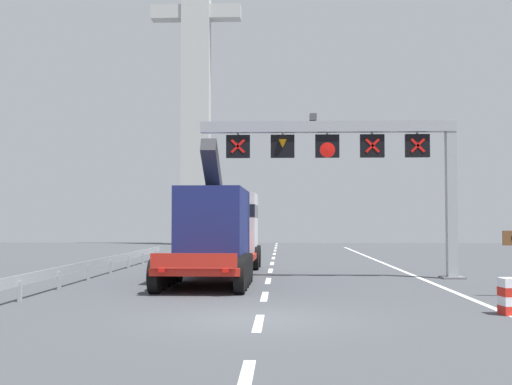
% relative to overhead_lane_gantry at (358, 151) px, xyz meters
% --- Properties ---
extents(ground, '(112.00, 112.00, 0.00)m').
position_rel_overhead_lane_gantry_xyz_m(ground, '(-3.74, -11.40, -5.14)').
color(ground, '#424449').
extents(lane_markings, '(0.20, 61.25, 0.01)m').
position_rel_overhead_lane_gantry_xyz_m(lane_markings, '(-3.63, 11.93, -5.13)').
color(lane_markings, silver).
rests_on(lane_markings, ground).
extents(edge_line_right, '(0.20, 63.00, 0.01)m').
position_rel_overhead_lane_gantry_xyz_m(edge_line_right, '(2.46, 0.60, -5.13)').
color(edge_line_right, silver).
rests_on(edge_line_right, ground).
extents(overhead_lane_gantry, '(10.60, 0.90, 6.68)m').
position_rel_overhead_lane_gantry_xyz_m(overhead_lane_gantry, '(0.00, 0.00, 0.00)').
color(overhead_lane_gantry, '#9EA0A5').
rests_on(overhead_lane_gantry, ground).
extents(heavy_haul_truck_red, '(3.13, 14.09, 5.30)m').
position_rel_overhead_lane_gantry_xyz_m(heavy_haul_truck_red, '(-5.69, 1.30, -3.15)').
color(heavy_haul_truck_red, red).
rests_on(heavy_haul_truck_red, ground).
extents(guardrail_left, '(0.13, 26.92, 0.76)m').
position_rel_overhead_lane_gantry_xyz_m(guardrail_left, '(-10.61, 0.07, -4.58)').
color(guardrail_left, '#999EA3').
rests_on(guardrail_left, ground).
extents(bridge_pylon_distant, '(9.00, 2.00, 37.52)m').
position_rel_overhead_lane_gantry_xyz_m(bridge_pylon_distant, '(-11.68, 38.83, 14.02)').
color(bridge_pylon_distant, '#B7B7B2').
rests_on(bridge_pylon_distant, ground).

